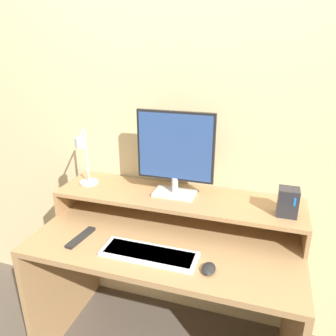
% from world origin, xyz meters
% --- Properties ---
extents(wall_back, '(6.00, 0.05, 2.50)m').
position_xyz_m(wall_back, '(0.00, 0.73, 1.25)').
color(wall_back, beige).
rests_on(wall_back, ground_plane).
extents(desk, '(1.34, 0.70, 0.77)m').
position_xyz_m(desk, '(0.00, 0.35, 0.56)').
color(desk, '#A87F51').
rests_on(desk, ground_plane).
extents(monitor_shelf, '(1.34, 0.34, 0.15)m').
position_xyz_m(monitor_shelf, '(0.00, 0.53, 0.90)').
color(monitor_shelf, '#A87F51').
rests_on(monitor_shelf, desk).
extents(monitor, '(0.42, 0.13, 0.46)m').
position_xyz_m(monitor, '(-0.01, 0.54, 1.17)').
color(monitor, '#BCBCC1').
rests_on(monitor, monitor_shelf).
extents(desk_lamp, '(0.16, 0.25, 0.34)m').
position_xyz_m(desk_lamp, '(-0.51, 0.46, 1.09)').
color(desk_lamp, silver).
rests_on(desk_lamp, monitor_shelf).
extents(router_dock, '(0.10, 0.09, 0.14)m').
position_xyz_m(router_dock, '(0.56, 0.48, 0.99)').
color(router_dock, '#28282D').
rests_on(router_dock, monitor_shelf).
extents(keyboard, '(0.45, 0.15, 0.02)m').
position_xyz_m(keyboard, '(-0.03, 0.17, 0.78)').
color(keyboard, silver).
rests_on(keyboard, desk).
extents(mouse, '(0.06, 0.09, 0.03)m').
position_xyz_m(mouse, '(0.26, 0.14, 0.79)').
color(mouse, black).
rests_on(mouse, desk).
extents(remote_control, '(0.06, 0.20, 0.02)m').
position_xyz_m(remote_control, '(-0.41, 0.20, 0.78)').
color(remote_control, black).
rests_on(remote_control, desk).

